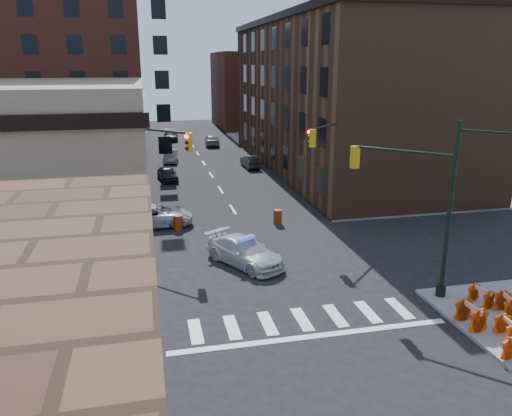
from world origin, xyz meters
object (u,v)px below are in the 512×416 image
barricade_se_a (481,296)px  parked_car_enear (251,162)px  barrel_road (278,217)px  barricade_nw_a (96,218)px  police_car (245,252)px  pickup (153,215)px  pedestrian_a (81,223)px  parked_car_wfar (171,156)px  pedestrian_b (59,223)px  parked_car_wnear (167,174)px  barrel_bank (178,223)px

barricade_se_a → parked_car_enear: bearing=-6.5°
barrel_road → barricade_nw_a: barricade_nw_a is taller
police_car → parked_car_enear: (5.60, 24.96, -0.08)m
pickup → pedestrian_a: size_ratio=3.26×
parked_car_wfar → parked_car_enear: bearing=-24.9°
pedestrian_b → barricade_nw_a: pedestrian_b is taller
parked_car_wnear → pedestrian_a: pedestrian_a is taller
barrel_bank → police_car: bearing=-64.7°
parked_car_wnear → barricade_se_a: bearing=-74.1°
barrel_bank → barricade_se_a: 18.41m
parked_car_enear → pedestrian_a: size_ratio=2.41×
police_car → barrel_road: police_car is taller
pedestrian_a → barricade_se_a: bearing=-2.1°
barrel_road → barricade_nw_a: (-11.85, 1.86, 0.17)m
parked_car_wnear → barricade_se_a: (12.21, -28.06, -0.08)m
parked_car_wnear → pedestrian_a: 15.73m
parked_car_enear → barricade_nw_a: bearing=47.4°
parked_car_enear → barricade_se_a: 32.32m
parked_car_wnear → parked_car_enear: parked_car_wnear is taller
barrel_road → barrel_bank: (-6.63, 0.21, -0.00)m
parked_car_wfar → pedestrian_a: 24.29m
pickup → barricade_nw_a: 3.73m
parked_car_enear → pedestrian_b: pedestrian_b is taller
barrel_road → parked_car_wnear: bearing=114.3°
police_car → parked_car_wnear: bearing=68.2°
pedestrian_a → barricade_se_a: 22.66m
parked_car_enear → pedestrian_b: (-15.91, -18.46, 0.37)m
police_car → barricade_nw_a: 11.70m
parked_car_enear → barricade_se_a: (3.56, -32.12, -0.08)m
parked_car_wnear → barricade_nw_a: bearing=-120.2°
barrel_bank → barricade_nw_a: size_ratio=0.71×
police_car → parked_car_wnear: (-3.05, 20.91, -0.08)m
pedestrian_b → barrel_bank: bearing=-0.2°
pedestrian_a → parked_car_enear: bearing=86.3°
police_car → parked_car_wnear: size_ratio=1.32×
pickup → barrel_bank: (1.52, -1.15, -0.24)m
pickup → parked_car_wnear: 13.28m
police_car → barrel_bank: bearing=85.2°
pedestrian_b → parked_car_enear: bearing=48.5°
barrel_bank → parked_car_enear: bearing=64.7°
barricade_nw_a → barricade_se_a: bearing=-34.7°
barrel_road → barricade_nw_a: 12.00m
police_car → parked_car_enear: size_ratio=1.28×
pedestrian_a → pedestrian_b: size_ratio=0.94×
parked_car_wfar → barrel_road: parked_car_wfar is taller
parked_car_enear → barricade_se_a: size_ratio=3.54×
parked_car_enear → pedestrian_b: size_ratio=2.26×
police_car → barricade_nw_a: police_car is taller
barricade_nw_a → pickup: bearing=-1.1°
pedestrian_b → barrel_bank: (7.20, 0.07, -0.52)m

